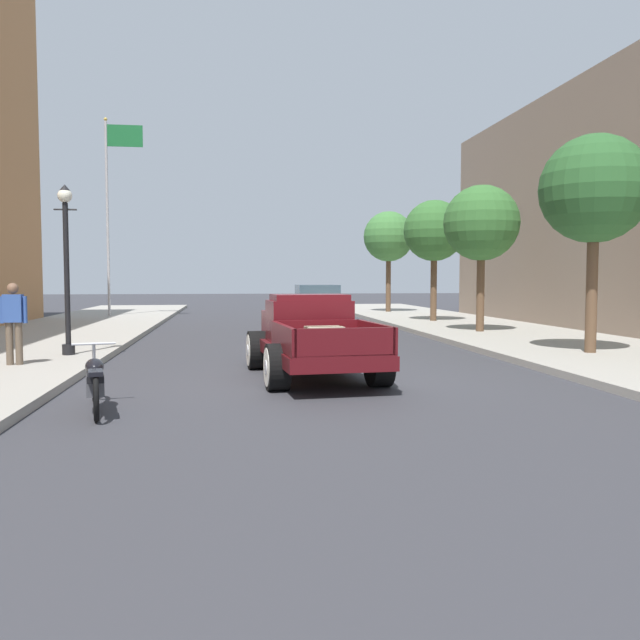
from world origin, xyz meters
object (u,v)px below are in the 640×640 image
Objects in this scene: street_tree_third at (434,231)px; motorcycle_parked at (95,381)px; car_background_tan at (317,308)px; street_lamp_near at (66,256)px; pedestrian_sidewalk_left at (14,318)px; street_tree_farthest at (389,237)px; street_tree_second at (481,224)px; hotrod_truck_maroon at (310,337)px; street_tree_nearest at (594,190)px; flagpole at (112,195)px.

motorcycle_parked is at bearing -121.73° from street_tree_third.
car_background_tan is 1.12× the size of street_lamp_near.
pedestrian_sidewalk_left is (-2.40, 4.29, 0.64)m from motorcycle_parked.
street_lamp_near is 0.78× the size of street_tree_third.
street_tree_second is at bearing -90.44° from street_tree_farthest.
motorcycle_parked is 0.48× the size of car_background_tan.
hotrod_truck_maroon reaches higher than motorcycle_parked.
street_tree_nearest reaches higher than hotrod_truck_maroon.
street_tree_nearest reaches higher than street_tree_third.
street_tree_second reaches higher than car_background_tan.
street_lamp_near reaches higher than hotrod_truck_maroon.
street_tree_farthest is at bearing 67.12° from motorcycle_parked.
flagpole is 17.70m from street_tree_second.
motorcycle_parked is 11.88m from street_tree_nearest.
car_background_tan is at bearing 55.40° from pedestrian_sidewalk_left.
flagpole is (-3.48, 22.26, 5.33)m from motorcycle_parked.
street_lamp_near is at bearing 68.88° from pedestrian_sidewalk_left.
pedestrian_sidewalk_left is at bearing 168.08° from hotrod_truck_maroon.
street_tree_nearest is at bearing -51.75° from flagpole.
street_tree_farthest is (13.66, 1.86, -1.71)m from flagpole.
street_tree_second reaches higher than street_lamp_near.
motorcycle_parked is 0.41× the size of street_tree_nearest.
street_tree_third is at bearing 90.40° from street_tree_nearest.
street_tree_second is 13.05m from street_tree_farthest.
street_tree_third reaches higher than car_background_tan.
hotrod_truck_maroon is 21.03m from flagpole.
street_tree_third is at bearing -89.65° from street_tree_farthest.
street_lamp_near is 12.95m from street_tree_second.
street_tree_farthest is at bearing 90.38° from street_tree_nearest.
street_lamp_near is at bearing 174.37° from street_tree_nearest.
pedestrian_sidewalk_left is 2.22m from street_lamp_near.
street_lamp_near is at bearing 150.70° from hotrod_truck_maroon.
street_tree_farthest is (10.18, 24.12, 3.62)m from motorcycle_parked.
car_background_tan reaches higher than hotrod_truck_maroon.
motorcycle_parked is at bearing -60.74° from pedestrian_sidewalk_left.
street_tree_second is (12.48, 6.79, 2.59)m from pedestrian_sidewalk_left.
motorcycle_parked is 1.27× the size of pedestrian_sidewalk_left.
street_tree_farthest is at bearing 90.35° from street_tree_third.
flagpole is 1.81× the size of street_tree_nearest.
hotrod_truck_maroon is 10.81m from street_tree_second.
flagpole reaches higher than street_tree_farthest.
pedestrian_sidewalk_left is (-7.60, -11.02, 0.32)m from car_background_tan.
street_lamp_near is (-1.75, 5.97, 1.94)m from motorcycle_parked.
flagpole is at bearing 93.43° from pedestrian_sidewalk_left.
pedestrian_sidewalk_left is at bearing -122.38° from street_tree_farthest.
pedestrian_sidewalk_left is 14.44m from street_tree_second.
street_tree_second is at bearing 28.54° from pedestrian_sidewalk_left.
street_tree_third is (0.15, 5.46, 0.14)m from street_tree_second.
motorcycle_parked is 0.44× the size of street_tree_second.
street_tree_nearest is 6.30m from street_tree_second.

